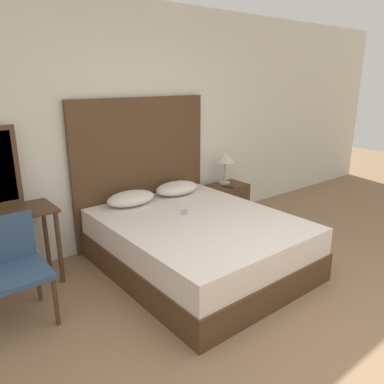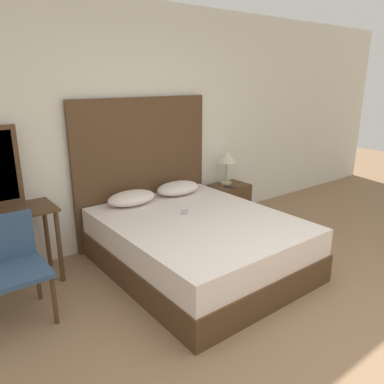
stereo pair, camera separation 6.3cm
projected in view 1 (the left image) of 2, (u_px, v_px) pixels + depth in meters
name	position (u px, v px, depth m)	size (l,w,h in m)	color
ground_plane	(329.00, 356.00, 2.64)	(16.00, 16.00, 0.00)	#8C6B4C
wall_back	(129.00, 127.00, 4.26)	(10.00, 0.06, 2.70)	silver
bed	(198.00, 243.00, 3.81)	(1.65, 2.02, 0.54)	#4C331E
headboard	(143.00, 170.00, 4.42)	(1.74, 0.05, 1.68)	#4C331E
pillow_left	(131.00, 198.00, 4.11)	(0.55, 0.35, 0.15)	silver
pillow_right	(177.00, 188.00, 4.48)	(0.55, 0.35, 0.15)	silver
phone_on_bed	(184.00, 212.00, 3.88)	(0.15, 0.16, 0.01)	#B7B7BC
nightstand	(227.00, 202.00, 5.10)	(0.51, 0.37, 0.51)	#4C331E
table_lamp	(225.00, 158.00, 4.99)	(0.27, 0.27, 0.44)	tan
phone_on_nightstand	(228.00, 187.00, 4.91)	(0.11, 0.16, 0.01)	black
chair	(9.00, 264.00, 2.93)	(0.52, 0.49, 0.84)	#334C6B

